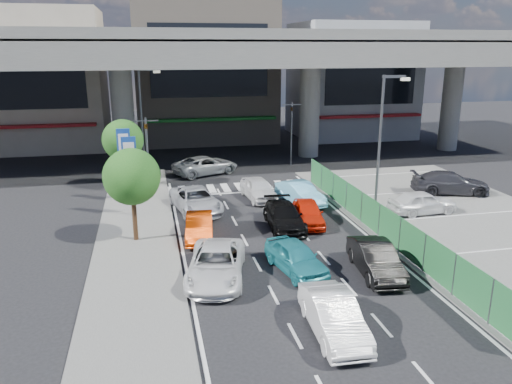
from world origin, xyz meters
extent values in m
plane|color=black|center=(0.00, 0.00, 0.00)|extent=(120.00, 120.00, 0.00)
cube|color=#585856|center=(11.00, 2.00, 0.03)|extent=(12.00, 28.00, 0.06)
cube|color=#585856|center=(-7.00, 4.00, 0.06)|extent=(4.00, 30.00, 0.12)
cylinder|color=slate|center=(-8.00, 22.00, 4.00)|extent=(1.80, 1.80, 8.00)
cylinder|color=slate|center=(8.00, 22.00, 4.00)|extent=(1.80, 1.80, 8.00)
cylinder|color=slate|center=(22.00, 22.00, 4.00)|extent=(1.80, 1.80, 8.00)
cube|color=slate|center=(0.00, 22.00, 9.00)|extent=(64.00, 14.00, 2.00)
cube|color=slate|center=(0.00, 15.20, 10.30)|extent=(64.00, 0.40, 0.90)
cube|color=slate|center=(0.00, 28.80, 10.30)|extent=(64.00, 0.40, 0.90)
cube|color=#9F9480|center=(-16.00, 32.00, 6.50)|extent=(12.00, 10.00, 13.00)
cube|color=maroon|center=(-16.00, 26.90, 2.80)|extent=(10.80, 1.60, 0.25)
cube|color=black|center=(-16.00, 26.98, 7.15)|extent=(9.60, 0.10, 5.85)
cube|color=gray|center=(0.00, 33.00, 7.50)|extent=(14.00, 10.00, 15.00)
cube|color=#156C22|center=(0.00, 27.90, 2.80)|extent=(12.60, 1.60, 0.25)
cube|color=black|center=(0.00, 27.98, 8.25)|extent=(11.20, 0.10, 6.75)
cube|color=gray|center=(16.00, 32.00, 6.00)|extent=(12.00, 10.00, 12.00)
cube|color=maroon|center=(16.00, 26.90, 2.80)|extent=(10.80, 1.60, 0.25)
cube|color=black|center=(16.00, 26.98, 6.60)|extent=(9.60, 0.10, 5.40)
cylinder|color=#595B60|center=(-6.20, 12.00, 2.60)|extent=(0.14, 0.14, 5.20)
cube|color=#595B60|center=(-6.20, 12.00, 5.00)|extent=(1.60, 0.08, 0.08)
imported|color=black|center=(-6.20, 12.00, 4.70)|extent=(0.26, 1.24, 0.50)
cylinder|color=#595B60|center=(5.50, 19.00, 2.60)|extent=(0.14, 0.14, 5.20)
cube|color=#595B60|center=(5.50, 19.00, 5.00)|extent=(1.60, 0.08, 0.08)
imported|color=black|center=(5.50, 19.00, 4.70)|extent=(0.26, 1.24, 0.50)
cylinder|color=#595B60|center=(7.00, 6.00, 4.00)|extent=(0.16, 0.16, 8.00)
cube|color=#595B60|center=(7.60, 6.00, 7.90)|extent=(1.40, 0.15, 0.15)
cube|color=silver|center=(8.30, 6.00, 7.75)|extent=(0.50, 0.22, 0.18)
cylinder|color=#595B60|center=(-6.50, 18.00, 4.00)|extent=(0.16, 0.16, 8.00)
cube|color=#595B60|center=(-5.90, 18.00, 7.90)|extent=(1.40, 0.15, 0.15)
cube|color=silver|center=(-5.20, 18.00, 7.75)|extent=(0.50, 0.22, 0.18)
cylinder|color=#595B60|center=(-7.20, 8.00, 1.10)|extent=(0.10, 0.10, 2.20)
cube|color=#163E9A|center=(-7.20, 8.00, 3.20)|extent=(0.80, 0.12, 3.00)
cube|color=white|center=(-7.20, 7.93, 3.20)|extent=(0.60, 0.02, 2.40)
cylinder|color=#595B60|center=(-7.60, 11.00, 1.10)|extent=(0.10, 0.10, 2.20)
cube|color=#163E9A|center=(-7.60, 11.00, 3.20)|extent=(0.80, 0.12, 3.00)
cube|color=white|center=(-7.60, 10.93, 3.20)|extent=(0.60, 0.02, 2.40)
cylinder|color=#382314|center=(-7.00, 4.00, 1.20)|extent=(0.24, 0.24, 2.40)
sphere|color=#174814|center=(-7.00, 4.00, 3.40)|extent=(2.80, 2.80, 2.80)
cylinder|color=#382314|center=(-7.80, 14.50, 1.20)|extent=(0.24, 0.24, 2.40)
sphere|color=#174814|center=(-7.80, 14.50, 3.40)|extent=(2.80, 2.80, 2.80)
imported|color=white|center=(-0.28, -6.13, 0.69)|extent=(1.63, 4.24, 1.38)
imported|color=white|center=(-3.61, -1.11, 0.69)|extent=(3.35, 5.35, 1.38)
imported|color=teal|center=(-0.10, -1.07, 0.66)|extent=(2.32, 4.14, 1.33)
imported|color=black|center=(3.19, -2.06, 0.69)|extent=(1.92, 4.32, 1.38)
imported|color=#DC3B04|center=(-3.80, 3.80, 0.63)|extent=(1.77, 3.95, 1.26)
imported|color=black|center=(0.88, 4.37, 0.65)|extent=(2.08, 4.55, 1.29)
imported|color=red|center=(2.32, 4.66, 0.65)|extent=(2.16, 4.04, 1.31)
imported|color=#B1B3B9|center=(-3.53, 8.25, 0.69)|extent=(3.18, 5.31, 1.38)
imported|color=silver|center=(0.67, 9.90, 0.69)|extent=(2.00, 4.19, 1.38)
imported|color=#66B9DF|center=(3.02, 8.38, 0.68)|extent=(2.43, 4.36, 1.36)
imported|color=#979B9E|center=(-1.88, 17.22, 0.71)|extent=(5.61, 4.12, 1.42)
imported|color=silver|center=(9.40, 4.82, 0.75)|extent=(4.11, 1.83, 1.37)
imported|color=#2E2D32|center=(13.44, 8.25, 0.79)|extent=(5.41, 3.33, 1.46)
cone|color=red|center=(7.58, 4.61, 0.38)|extent=(0.34, 0.34, 0.64)
camera|label=1|loc=(-6.10, -20.35, 9.49)|focal=35.00mm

